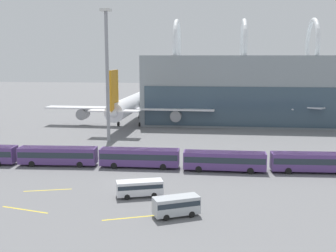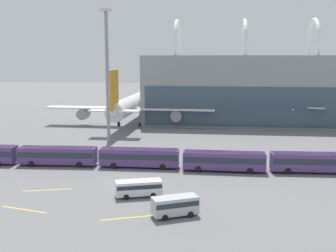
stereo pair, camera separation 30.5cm
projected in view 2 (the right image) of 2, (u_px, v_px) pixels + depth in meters
ground_plane at (129, 182)px, 59.33m from camera, size 440.00×440.00×0.00m
airliner_at_gate_far at (130, 105)px, 106.19m from camera, size 43.02×39.47×14.60m
airliner_parked_remote at (322, 104)px, 113.27m from camera, size 33.57×31.86×13.80m
shuttle_bus_1 at (58, 155)px, 68.17m from camera, size 12.70×3.32×3.01m
shuttle_bus_2 at (139, 156)px, 66.93m from camera, size 12.61×2.86×3.01m
shuttle_bus_3 at (224, 160)px, 64.73m from camera, size 12.60×2.81×3.01m
shuttle_bus_4 at (313, 161)px, 63.91m from camera, size 12.68×3.21×3.01m
service_van_foreground at (139, 187)px, 53.07m from camera, size 6.14×3.67×2.07m
service_van_crossing at (175, 205)px, 46.51m from camera, size 5.44×3.95×2.23m
floodlight_mast at (107, 69)px, 84.60m from camera, size 2.02×2.02×26.77m
lane_stripe_0 at (24, 210)px, 48.71m from camera, size 6.22×1.75×0.01m
lane_stripe_1 at (47, 190)px, 55.81m from camera, size 6.05×1.95×0.01m
lane_stripe_4 at (144, 216)px, 46.66m from camera, size 9.11×3.64×0.01m
lane_stripe_5 at (43, 161)px, 71.01m from camera, size 11.69×2.53×0.01m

